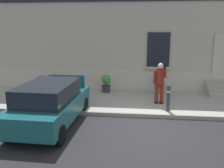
# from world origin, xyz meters

# --- Properties ---
(ground_plane) EXTENTS (80.00, 80.00, 0.00)m
(ground_plane) POSITION_xyz_m (0.00, 0.00, 0.00)
(ground_plane) COLOR #232326
(sidewalk) EXTENTS (24.00, 3.60, 0.15)m
(sidewalk) POSITION_xyz_m (0.00, 2.80, 0.07)
(sidewalk) COLOR #99968E
(sidewalk) RESTS_ON ground
(curb_edge) EXTENTS (24.00, 0.12, 0.15)m
(curb_edge) POSITION_xyz_m (0.00, 0.94, 0.07)
(curb_edge) COLOR gray
(curb_edge) RESTS_ON ground
(building_facade) EXTENTS (24.00, 1.52, 7.50)m
(building_facade) POSITION_xyz_m (0.01, 5.29, 3.73)
(building_facade) COLOR #B2AD9E
(building_facade) RESTS_ON ground
(hatchback_car_teal) EXTENTS (1.89, 4.11, 1.50)m
(hatchback_car_teal) POSITION_xyz_m (-3.03, -0.13, 0.79)
(hatchback_car_teal) COLOR #165156
(hatchback_car_teal) RESTS_ON ground
(bollard_near_person) EXTENTS (0.15, 0.15, 1.04)m
(bollard_near_person) POSITION_xyz_m (1.05, 1.35, 0.71)
(bollard_near_person) COLOR #333338
(bollard_near_person) RESTS_ON sidewalk
(person_on_phone) EXTENTS (0.51, 0.51, 1.74)m
(person_on_phone) POSITION_xyz_m (0.78, 2.22, 1.15)
(person_on_phone) COLOR maroon
(person_on_phone) RESTS_ON sidewalk
(planter_terracotta) EXTENTS (0.44, 0.44, 0.86)m
(planter_terracotta) POSITION_xyz_m (-4.25, 3.87, 0.61)
(planter_terracotta) COLOR #B25B38
(planter_terracotta) RESTS_ON sidewalk
(planter_charcoal) EXTENTS (0.44, 0.44, 0.86)m
(planter_charcoal) POSITION_xyz_m (-1.67, 3.88, 0.61)
(planter_charcoal) COLOR #2D2D30
(planter_charcoal) RESTS_ON sidewalk
(planter_olive) EXTENTS (0.44, 0.44, 0.86)m
(planter_olive) POSITION_xyz_m (0.91, 3.93, 0.61)
(planter_olive) COLOR #606B38
(planter_olive) RESTS_ON sidewalk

